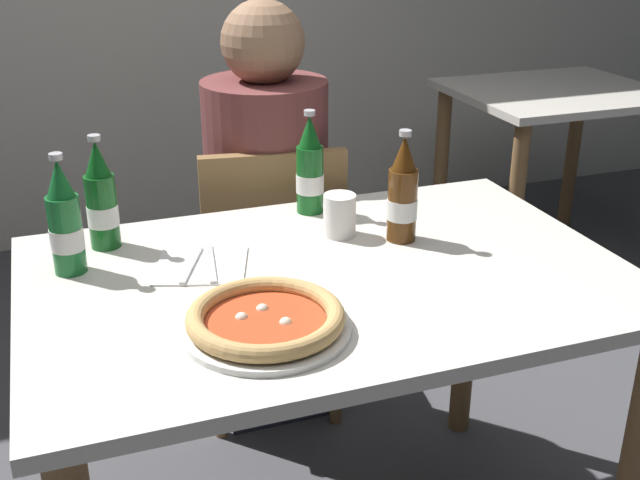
{
  "coord_description": "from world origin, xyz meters",
  "views": [
    {
      "loc": [
        -0.49,
        -1.33,
        1.44
      ],
      "look_at": [
        0.0,
        0.05,
        0.8
      ],
      "focal_mm": 44.12,
      "sensor_mm": 36.0,
      "label": 1
    }
  ],
  "objects_px": {
    "beer_bottle_center": "(101,201)",
    "beer_bottle_right": "(403,195)",
    "dining_table_main": "(328,322)",
    "beer_bottle_extra": "(310,170)",
    "napkin_with_cutlery": "(202,265)",
    "paper_cup": "(340,215)",
    "pizza_margherita_near": "(266,320)",
    "beer_bottle_left": "(65,224)",
    "chair_behind_table": "(270,267)",
    "diner_seated": "(268,227)",
    "dining_table_background": "(553,127)"
  },
  "relations": [
    {
      "from": "chair_behind_table",
      "to": "dining_table_background",
      "type": "height_order",
      "value": "chair_behind_table"
    },
    {
      "from": "dining_table_main",
      "to": "beer_bottle_right",
      "type": "height_order",
      "value": "beer_bottle_right"
    },
    {
      "from": "dining_table_main",
      "to": "dining_table_background",
      "type": "height_order",
      "value": "same"
    },
    {
      "from": "beer_bottle_extra",
      "to": "chair_behind_table",
      "type": "bearing_deg",
      "value": 94.87
    },
    {
      "from": "paper_cup",
      "to": "pizza_margherita_near",
      "type": "bearing_deg",
      "value": -127.49
    },
    {
      "from": "beer_bottle_center",
      "to": "napkin_with_cutlery",
      "type": "distance_m",
      "value": 0.26
    },
    {
      "from": "dining_table_main",
      "to": "paper_cup",
      "type": "xyz_separation_m",
      "value": [
        0.09,
        0.17,
        0.16
      ]
    },
    {
      "from": "beer_bottle_extra",
      "to": "napkin_with_cutlery",
      "type": "height_order",
      "value": "beer_bottle_extra"
    },
    {
      "from": "beer_bottle_right",
      "to": "beer_bottle_left",
      "type": "bearing_deg",
      "value": 173.89
    },
    {
      "from": "napkin_with_cutlery",
      "to": "beer_bottle_center",
      "type": "bearing_deg",
      "value": 135.28
    },
    {
      "from": "pizza_margherita_near",
      "to": "beer_bottle_right",
      "type": "height_order",
      "value": "beer_bottle_right"
    },
    {
      "from": "dining_table_background",
      "to": "beer_bottle_center",
      "type": "bearing_deg",
      "value": -151.93
    },
    {
      "from": "diner_seated",
      "to": "beer_bottle_extra",
      "type": "relative_size",
      "value": 4.89
    },
    {
      "from": "chair_behind_table",
      "to": "dining_table_background",
      "type": "xyz_separation_m",
      "value": [
        1.39,
        0.66,
        0.11
      ]
    },
    {
      "from": "dining_table_background",
      "to": "beer_bottle_center",
      "type": "height_order",
      "value": "beer_bottle_center"
    },
    {
      "from": "chair_behind_table",
      "to": "beer_bottle_extra",
      "type": "relative_size",
      "value": 3.44
    },
    {
      "from": "chair_behind_table",
      "to": "paper_cup",
      "type": "relative_size",
      "value": 8.95
    },
    {
      "from": "diner_seated",
      "to": "napkin_with_cutlery",
      "type": "height_order",
      "value": "diner_seated"
    },
    {
      "from": "pizza_margherita_near",
      "to": "beer_bottle_left",
      "type": "distance_m",
      "value": 0.48
    },
    {
      "from": "paper_cup",
      "to": "dining_table_main",
      "type": "bearing_deg",
      "value": -117.52
    },
    {
      "from": "beer_bottle_right",
      "to": "chair_behind_table",
      "type": "bearing_deg",
      "value": 107.21
    },
    {
      "from": "dining_table_background",
      "to": "beer_bottle_right",
      "type": "distance_m",
      "value": 1.71
    },
    {
      "from": "napkin_with_cutlery",
      "to": "beer_bottle_left",
      "type": "bearing_deg",
      "value": 165.49
    },
    {
      "from": "dining_table_main",
      "to": "pizza_margherita_near",
      "type": "distance_m",
      "value": 0.29
    },
    {
      "from": "dining_table_background",
      "to": "pizza_margherita_near",
      "type": "bearing_deg",
      "value": -138.17
    },
    {
      "from": "napkin_with_cutlery",
      "to": "paper_cup",
      "type": "height_order",
      "value": "paper_cup"
    },
    {
      "from": "pizza_margherita_near",
      "to": "beer_bottle_left",
      "type": "bearing_deg",
      "value": 129.93
    },
    {
      "from": "dining_table_background",
      "to": "napkin_with_cutlery",
      "type": "distance_m",
      "value": 2.04
    },
    {
      "from": "beer_bottle_left",
      "to": "beer_bottle_extra",
      "type": "bearing_deg",
      "value": 15.25
    },
    {
      "from": "dining_table_main",
      "to": "pizza_margherita_near",
      "type": "xyz_separation_m",
      "value": [
        -0.18,
        -0.18,
        0.14
      ]
    },
    {
      "from": "napkin_with_cutlery",
      "to": "pizza_margherita_near",
      "type": "bearing_deg",
      "value": -80.2
    },
    {
      "from": "beer_bottle_right",
      "to": "pizza_margherita_near",
      "type": "bearing_deg",
      "value": -143.7
    },
    {
      "from": "dining_table_main",
      "to": "beer_bottle_right",
      "type": "xyz_separation_m",
      "value": [
        0.21,
        0.1,
        0.22
      ]
    },
    {
      "from": "pizza_margherita_near",
      "to": "beer_bottle_center",
      "type": "relative_size",
      "value": 1.2
    },
    {
      "from": "diner_seated",
      "to": "beer_bottle_extra",
      "type": "bearing_deg",
      "value": -87.61
    },
    {
      "from": "chair_behind_table",
      "to": "beer_bottle_extra",
      "type": "bearing_deg",
      "value": 103.11
    },
    {
      "from": "dining_table_background",
      "to": "pizza_margherita_near",
      "type": "xyz_separation_m",
      "value": [
        -1.62,
        -1.45,
        0.18
      ]
    },
    {
      "from": "dining_table_main",
      "to": "napkin_with_cutlery",
      "type": "height_order",
      "value": "napkin_with_cutlery"
    },
    {
      "from": "dining_table_main",
      "to": "beer_bottle_extra",
      "type": "relative_size",
      "value": 4.86
    },
    {
      "from": "chair_behind_table",
      "to": "dining_table_background",
      "type": "relative_size",
      "value": 1.06
    },
    {
      "from": "beer_bottle_left",
      "to": "beer_bottle_extra",
      "type": "xyz_separation_m",
      "value": [
        0.56,
        0.15,
        0.0
      ]
    },
    {
      "from": "chair_behind_table",
      "to": "dining_table_background",
      "type": "distance_m",
      "value": 1.54
    },
    {
      "from": "pizza_margherita_near",
      "to": "beer_bottle_extra",
      "type": "xyz_separation_m",
      "value": [
        0.26,
        0.51,
        0.08
      ]
    },
    {
      "from": "beer_bottle_left",
      "to": "napkin_with_cutlery",
      "type": "bearing_deg",
      "value": -14.51
    },
    {
      "from": "beer_bottle_right",
      "to": "beer_bottle_extra",
      "type": "bearing_deg",
      "value": 120.38
    },
    {
      "from": "beer_bottle_left",
      "to": "beer_bottle_right",
      "type": "xyz_separation_m",
      "value": [
        0.69,
        -0.07,
        0.0
      ]
    },
    {
      "from": "beer_bottle_right",
      "to": "beer_bottle_center",
      "type": "bearing_deg",
      "value": 163.7
    },
    {
      "from": "beer_bottle_center",
      "to": "beer_bottle_right",
      "type": "relative_size",
      "value": 1.0
    },
    {
      "from": "chair_behind_table",
      "to": "diner_seated",
      "type": "bearing_deg",
      "value": -93.24
    },
    {
      "from": "beer_bottle_center",
      "to": "beer_bottle_right",
      "type": "height_order",
      "value": "same"
    }
  ]
}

